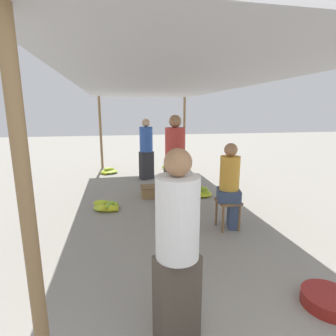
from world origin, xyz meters
TOP-DOWN VIEW (x-y plane):
  - canopy_post_front_left at (-1.39, 0.30)m, footprint 0.08×0.08m
  - canopy_post_back_left at (-1.39, 7.66)m, footprint 0.08×0.08m
  - canopy_post_back_right at (1.39, 7.66)m, footprint 0.08×0.08m
  - canopy_tarp at (0.00, 3.98)m, footprint 3.19×7.76m
  - vendor_foreground at (-0.50, 0.68)m, footprint 0.41×0.41m
  - stool at (0.76, 2.53)m, footprint 0.34×0.34m
  - vendor_seated at (0.78, 2.54)m, footprint 0.42×0.42m
  - basin_black at (1.00, 0.73)m, footprint 0.48×0.48m
  - banana_pile_left_0 at (-1.14, 3.74)m, footprint 0.52×0.52m
  - banana_pile_left_1 at (-1.17, 6.81)m, footprint 0.54×0.51m
  - banana_pile_right_0 at (0.85, 4.18)m, footprint 0.55×0.42m
  - banana_pile_right_1 at (0.70, 6.95)m, footprint 0.44×0.45m
  - crate_near at (-0.22, 4.38)m, footprint 0.42×0.42m
  - shopper_walking_mid at (0.16, 3.67)m, footprint 0.40×0.39m
  - shopper_walking_far at (-0.12, 5.92)m, footprint 0.46×0.46m

SIDE VIEW (x-z plane):
  - basin_black at x=1.00m, z-range 0.00..0.12m
  - banana_pile_left_0 at x=-1.14m, z-range -0.02..0.15m
  - banana_pile_left_1 at x=-1.17m, z-range -0.02..0.16m
  - banana_pile_right_0 at x=0.85m, z-range -0.04..0.19m
  - crate_near at x=-0.22m, z-range 0.00..0.23m
  - banana_pile_right_1 at x=0.70m, z-range -0.03..0.27m
  - stool at x=0.76m, z-range 0.14..0.60m
  - vendor_seated at x=0.78m, z-range 0.04..1.40m
  - vendor_foreground at x=-0.50m, z-range 0.03..1.60m
  - shopper_walking_far at x=-0.12m, z-range 0.03..1.68m
  - shopper_walking_mid at x=0.16m, z-range 0.03..1.80m
  - canopy_post_front_left at x=-1.39m, z-range 0.00..2.30m
  - canopy_post_back_left at x=-1.39m, z-range 0.00..2.30m
  - canopy_post_back_right at x=1.39m, z-range 0.00..2.30m
  - canopy_tarp at x=0.00m, z-range 2.30..2.34m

